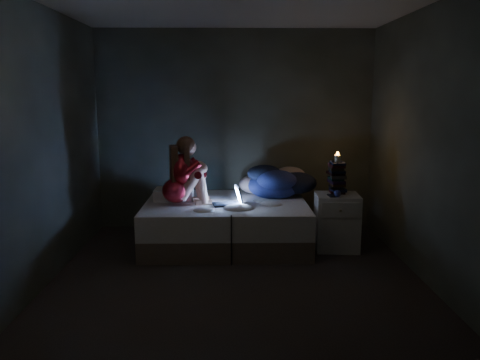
{
  "coord_description": "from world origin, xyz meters",
  "views": [
    {
      "loc": [
        -0.05,
        -4.49,
        1.8
      ],
      "look_at": [
        0.05,
        1.0,
        0.8
      ],
      "focal_mm": 36.29,
      "sensor_mm": 36.0,
      "label": 1
    }
  ],
  "objects_px": {
    "woman": "(176,171)",
    "bed": "(226,223)",
    "phone": "(332,196)",
    "nightstand": "(337,222)",
    "candle": "(337,159)",
    "laptop": "(227,195)"
  },
  "relations": [
    {
      "from": "nightstand",
      "to": "candle",
      "type": "distance_m",
      "value": 0.73
    },
    {
      "from": "candle",
      "to": "bed",
      "type": "bearing_deg",
      "value": 174.39
    },
    {
      "from": "candle",
      "to": "phone",
      "type": "height_order",
      "value": "candle"
    },
    {
      "from": "woman",
      "to": "bed",
      "type": "bearing_deg",
      "value": -0.21
    },
    {
      "from": "laptop",
      "to": "candle",
      "type": "xyz_separation_m",
      "value": [
        1.26,
        0.04,
        0.41
      ]
    },
    {
      "from": "bed",
      "to": "candle",
      "type": "height_order",
      "value": "candle"
    },
    {
      "from": "laptop",
      "to": "bed",
      "type": "bearing_deg",
      "value": 83.93
    },
    {
      "from": "woman",
      "to": "phone",
      "type": "relative_size",
      "value": 5.67
    },
    {
      "from": "bed",
      "to": "laptop",
      "type": "height_order",
      "value": "laptop"
    },
    {
      "from": "laptop",
      "to": "phone",
      "type": "distance_m",
      "value": 1.19
    },
    {
      "from": "bed",
      "to": "phone",
      "type": "bearing_deg",
      "value": -13.96
    },
    {
      "from": "laptop",
      "to": "phone",
      "type": "bearing_deg",
      "value": -16.67
    },
    {
      "from": "nightstand",
      "to": "candle",
      "type": "xyz_separation_m",
      "value": [
        -0.0,
        0.08,
        0.73
      ]
    },
    {
      "from": "phone",
      "to": "nightstand",
      "type": "bearing_deg",
      "value": 40.88
    },
    {
      "from": "candle",
      "to": "woman",
      "type": "bearing_deg",
      "value": -179.52
    },
    {
      "from": "nightstand",
      "to": "bed",
      "type": "bearing_deg",
      "value": 174.51
    },
    {
      "from": "candle",
      "to": "phone",
      "type": "xyz_separation_m",
      "value": [
        -0.08,
        -0.17,
        -0.4
      ]
    },
    {
      "from": "nightstand",
      "to": "candle",
      "type": "bearing_deg",
      "value": 93.95
    },
    {
      "from": "laptop",
      "to": "candle",
      "type": "height_order",
      "value": "candle"
    },
    {
      "from": "bed",
      "to": "candle",
      "type": "xyz_separation_m",
      "value": [
        1.28,
        -0.13,
        0.79
      ]
    },
    {
      "from": "bed",
      "to": "nightstand",
      "type": "relative_size",
      "value": 2.93
    },
    {
      "from": "woman",
      "to": "laptop",
      "type": "height_order",
      "value": "woman"
    }
  ]
}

